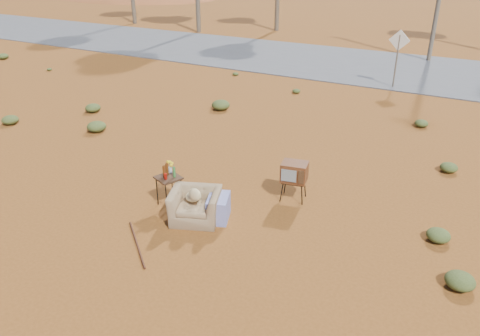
% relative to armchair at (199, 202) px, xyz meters
% --- Properties ---
extents(ground, '(140.00, 140.00, 0.00)m').
position_rel_armchair_xyz_m(ground, '(-0.17, -0.32, -0.40)').
color(ground, brown).
rests_on(ground, ground).
extents(highway, '(140.00, 7.00, 0.04)m').
position_rel_armchair_xyz_m(highway, '(-0.17, 14.68, -0.38)').
color(highway, '#565659').
rests_on(highway, ground).
extents(armchair, '(1.26, 1.08, 0.85)m').
position_rel_armchair_xyz_m(armchair, '(0.00, 0.00, 0.00)').
color(armchair, olive).
rests_on(armchair, ground).
extents(tv_unit, '(0.61, 0.52, 0.87)m').
position_rel_armchair_xyz_m(tv_unit, '(1.33, 1.66, 0.25)').
color(tv_unit, black).
rests_on(tv_unit, ground).
extents(side_table, '(0.61, 0.61, 0.95)m').
position_rel_armchair_xyz_m(side_table, '(-0.88, 0.21, 0.30)').
color(side_table, '#3D2316').
rests_on(side_table, ground).
extents(rusty_bar, '(1.21, 1.05, 0.04)m').
position_rel_armchair_xyz_m(rusty_bar, '(-0.54, -1.31, -0.38)').
color(rusty_bar, '#4E2214').
rests_on(rusty_bar, ground).
extents(road_sign, '(0.78, 0.06, 2.19)m').
position_rel_armchair_xyz_m(road_sign, '(1.33, 11.68, 1.10)').
color(road_sign, brown).
rests_on(road_sign, ground).
extents(scrub_patch, '(17.49, 8.07, 0.33)m').
position_rel_armchair_xyz_m(scrub_patch, '(-0.99, 4.09, -0.26)').
color(scrub_patch, '#475625').
rests_on(scrub_patch, ground).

